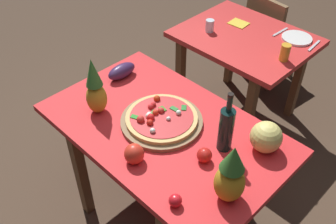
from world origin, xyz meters
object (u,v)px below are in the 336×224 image
pineapple_right (95,89)px  drinking_glass_water (210,26)px  dining_chair (269,34)px  wine_bottle (226,129)px  bell_pepper (134,154)px  knife_utensil (314,46)px  pineapple_left (230,176)px  tomato_by_bottle (204,155)px  dinner_plate (297,38)px  eggplant (122,71)px  drinking_glass_juice (285,52)px  pizza_board (162,121)px  display_table (165,139)px  melon (266,137)px  background_table (243,50)px  pizza (161,117)px  fork_utensil (280,32)px  tomato_beside_pepper (175,201)px  napkin_folded (239,23)px

pineapple_right → drinking_glass_water: pineapple_right is taller
dining_chair → wine_bottle: (0.75, -1.63, 0.42)m
bell_pepper → knife_utensil: bearing=86.8°
pineapple_left → tomato_by_bottle: size_ratio=4.19×
wine_bottle → dinner_plate: 1.29m
eggplant → drinking_glass_juice: bearing=55.3°
pizza_board → pineapple_left: (0.57, -0.14, 0.13)m
display_table → pineapple_right: 0.48m
eggplant → drinking_glass_juice: (0.63, 0.90, 0.01)m
melon → knife_utensil: bearing=106.1°
wine_bottle → background_table: bearing=120.7°
display_table → melon: size_ratio=8.22×
pizza → drinking_glass_water: bearing=115.8°
pizza_board → drinking_glass_juice: size_ratio=3.88×
dining_chair → pizza: 1.80m
fork_utensil → knife_utensil: 0.28m
tomato_beside_pepper → knife_utensil: tomato_beside_pepper is taller
knife_utensil → tomato_beside_pepper: bearing=-86.3°
dining_chair → pineapple_right: pineapple_right is taller
dining_chair → pizza: bearing=109.9°
wine_bottle → drinking_glass_water: wine_bottle is taller
pineapple_right → napkin_folded: (-0.06, 1.41, -0.15)m
eggplant → knife_utensil: bearing=60.5°
pizza_board → pizza: (-0.00, -0.00, 0.03)m
eggplant → dinner_plate: 1.33m
melon → tomato_by_bottle: bearing=-120.3°
pizza → eggplant: (-0.49, 0.13, 0.00)m
melon → bell_pepper: size_ratio=1.49×
dinner_plate → fork_utensil: (-0.14, 0.00, -0.00)m
dining_chair → bell_pepper: bearing=111.1°
dining_chair → drinking_glass_juice: size_ratio=7.22×
pineapple_left → dinner_plate: bearing=109.2°
pineapple_left → tomato_beside_pepper: 0.27m
pineapple_right → tomato_beside_pepper: pineapple_right is taller
pineapple_right → eggplant: pineapple_right is taller
background_table → tomato_beside_pepper: 1.60m
pizza_board → eggplant: (-0.49, 0.13, 0.03)m
bell_pepper → napkin_folded: (-0.50, 1.52, -0.05)m
dining_chair → fork_utensil: bearing=135.2°
pineapple_left → pineapple_right: 0.90m
dining_chair → napkin_folded: bearing=96.6°
pineapple_right → tomato_beside_pepper: size_ratio=5.73×
fork_utensil → knife_utensil: size_ratio=1.00×
background_table → melon: size_ratio=5.82×
tomato_by_bottle → dining_chair: bearing=112.5°
pizza_board → bell_pepper: bearing=-70.4°
pizza_board → knife_utensil: 1.35m
display_table → drinking_glass_water: size_ratio=14.56×
tomato_beside_pepper → drinking_glass_water: size_ratio=0.66×
tomato_by_bottle → tomato_beside_pepper: size_ratio=1.26×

